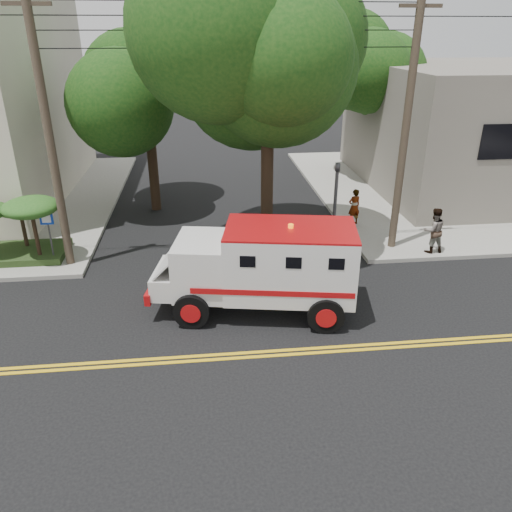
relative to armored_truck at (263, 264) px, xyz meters
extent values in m
plane|color=black|center=(-0.84, -2.23, -1.53)|extent=(100.00, 100.00, 0.00)
cube|color=gray|center=(12.66, 11.27, -1.45)|extent=(17.00, 17.00, 0.15)
cube|color=slate|center=(14.16, 11.77, 1.62)|extent=(14.00, 12.00, 6.00)
cylinder|color=#382D23|center=(-6.44, 3.77, 2.97)|extent=(0.28, 0.28, 9.00)
cylinder|color=#382D23|center=(5.46, 3.97, 2.97)|extent=(0.28, 0.28, 9.00)
cylinder|color=black|center=(0.66, 4.27, 1.97)|extent=(0.44, 0.44, 7.00)
sphere|color=#0F360E|center=(0.66, 4.27, 5.47)|extent=(5.32, 5.32, 5.32)
sphere|color=#0F360E|center=(1.80, 3.51, 6.04)|extent=(4.56, 4.56, 4.56)
cylinder|color=black|center=(-3.84, 9.77, 1.27)|extent=(0.44, 0.44, 5.60)
sphere|color=#0F360E|center=(-3.84, 9.77, 4.07)|extent=(3.92, 3.92, 3.92)
sphere|color=#0F360E|center=(-3.00, 9.21, 4.49)|extent=(3.36, 3.36, 3.36)
cylinder|color=black|center=(7.66, 13.77, 1.45)|extent=(0.44, 0.44, 5.95)
sphere|color=#0F360E|center=(7.66, 13.77, 4.42)|extent=(4.20, 4.20, 4.20)
sphere|color=#0F360E|center=(8.56, 13.17, 4.87)|extent=(3.60, 3.60, 3.60)
cylinder|color=#3F3F42|center=(2.96, 3.37, 0.27)|extent=(0.12, 0.12, 3.60)
imported|color=#3F3F42|center=(2.96, 3.37, 1.62)|extent=(0.15, 0.18, 0.90)
cylinder|color=#3F3F42|center=(-7.04, 3.97, -0.53)|extent=(0.06, 0.06, 2.00)
cube|color=#0C33A5|center=(-7.04, 3.91, 0.27)|extent=(0.45, 0.03, 0.45)
cube|color=#1E3314|center=(-8.34, 4.57, -1.26)|extent=(3.20, 2.00, 0.24)
cylinder|color=black|center=(-8.24, 4.97, -0.46)|extent=(0.14, 0.14, 1.36)
ellipsoid|color=#1B5118|center=(-8.24, 4.97, 0.31)|extent=(1.55, 1.55, 0.54)
cylinder|color=black|center=(-7.54, 4.07, -0.30)|extent=(0.14, 0.14, 1.68)
ellipsoid|color=#1B5118|center=(-7.54, 4.07, 0.65)|extent=(1.91, 1.91, 0.66)
cube|color=silver|center=(0.75, -0.13, 0.11)|extent=(3.98, 2.77, 1.97)
cube|color=silver|center=(-1.74, 0.31, -0.07)|extent=(1.84, 2.30, 1.60)
cube|color=black|center=(-2.46, 0.44, 0.35)|extent=(0.33, 1.58, 0.66)
cube|color=silver|center=(-2.71, 0.48, -0.54)|extent=(1.16, 2.00, 0.66)
cube|color=#A70C0F|center=(-3.17, 0.56, -0.78)|extent=(0.52, 2.02, 0.33)
cube|color=#A70C0F|center=(0.75, -0.13, 1.13)|extent=(3.98, 2.77, 0.06)
cylinder|color=black|center=(-2.11, -0.69, -1.01)|extent=(1.07, 0.48, 1.03)
cylinder|color=black|center=(-1.74, 1.38, -1.01)|extent=(1.07, 0.48, 1.03)
cylinder|color=black|center=(1.58, -1.35, -1.01)|extent=(1.07, 0.48, 1.03)
cylinder|color=black|center=(1.95, 0.72, -1.01)|extent=(1.07, 0.48, 1.03)
imported|color=gray|center=(4.66, 6.43, -0.61)|extent=(0.64, 0.52, 1.53)
imported|color=gray|center=(6.72, 3.27, -0.52)|extent=(0.88, 0.71, 1.71)
camera|label=1|loc=(-1.65, -12.91, 6.22)|focal=35.00mm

